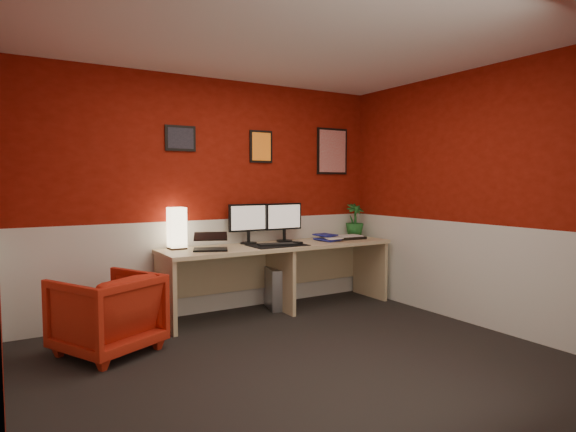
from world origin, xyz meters
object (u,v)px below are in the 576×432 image
object	(u,v)px
laptop	(210,239)
pc_tower	(276,287)
shoji_lamp	(177,229)
armchair	(107,313)
monitor_left	(248,217)
desk	(280,277)
monitor_right	(284,216)
zen_tray	(349,238)
potted_plant	(355,220)

from	to	relation	value
laptop	pc_tower	xyz separation A→B (m)	(0.86, 0.20, -0.61)
shoji_lamp	armchair	world-z (taller)	shoji_lamp
monitor_left	armchair	world-z (taller)	monitor_left
shoji_lamp	pc_tower	world-z (taller)	shoji_lamp
desk	pc_tower	size ratio (longest dim) A/B	5.78
monitor_right	desk	bearing A→B (deg)	-131.37
monitor_left	monitor_right	bearing A→B (deg)	-4.25
shoji_lamp	monitor_left	world-z (taller)	monitor_left
shoji_lamp	monitor_right	xyz separation A→B (m)	(1.24, -0.02, 0.09)
monitor_right	armchair	xyz separation A→B (m)	(-2.04, -0.59, -0.69)
laptop	monitor_right	distance (m)	1.04
monitor_right	zen_tray	world-z (taller)	monitor_right
laptop	armchair	bearing A→B (deg)	-139.11
monitor_right	pc_tower	world-z (taller)	monitor_right
laptop	potted_plant	size ratio (longest dim) A/B	0.81
desk	potted_plant	bearing A→B (deg)	8.87
desk	armchair	bearing A→B (deg)	-167.89
desk	armchair	xyz separation A→B (m)	(-1.88, -0.40, -0.04)
zen_tray	armchair	size ratio (longest dim) A/B	0.49
monitor_right	potted_plant	bearing A→B (deg)	0.01
monitor_left	pc_tower	distance (m)	0.85
shoji_lamp	laptop	xyz separation A→B (m)	(0.25, -0.26, -0.09)
monitor_left	zen_tray	size ratio (longest dim) A/B	1.66
monitor_right	armchair	distance (m)	2.23
desk	shoji_lamp	size ratio (longest dim) A/B	6.50
monitor_left	armchair	bearing A→B (deg)	-158.89
laptop	potted_plant	xyz separation A→B (m)	(2.00, 0.24, 0.09)
monitor_left	potted_plant	distance (m)	1.45
monitor_left	armchair	size ratio (longest dim) A/B	0.81
desk	pc_tower	distance (m)	0.20
zen_tray	desk	bearing A→B (deg)	-179.43
shoji_lamp	pc_tower	distance (m)	1.31
shoji_lamp	pc_tower	size ratio (longest dim) A/B	0.89
pc_tower	monitor_left	bearing A→B (deg)	-179.60
monitor_right	pc_tower	bearing A→B (deg)	-161.37
shoji_lamp	desk	bearing A→B (deg)	-10.68
monitor_left	pc_tower	bearing A→B (deg)	-14.45
monitor_right	armchair	size ratio (longest dim) A/B	0.81
laptop	pc_tower	distance (m)	1.07
monitor_right	zen_tray	size ratio (longest dim) A/B	1.66
desk	pc_tower	bearing A→B (deg)	78.99
desk	shoji_lamp	distance (m)	1.24
desk	armchair	size ratio (longest dim) A/B	3.61
monitor_right	pc_tower	distance (m)	0.81
pc_tower	desk	bearing A→B (deg)	-86.16
potted_plant	pc_tower	distance (m)	1.35
monitor_right	armchair	world-z (taller)	monitor_right
laptop	monitor_left	size ratio (longest dim) A/B	0.57
potted_plant	laptop	bearing A→B (deg)	-173.08
laptop	zen_tray	distance (m)	1.78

